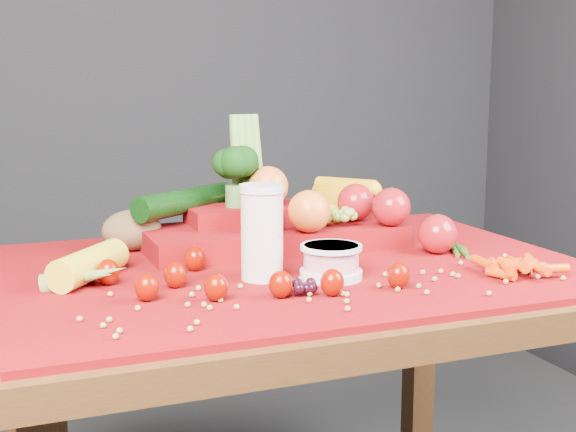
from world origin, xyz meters
name	(u,v)px	position (x,y,z in m)	size (l,w,h in m)	color
table	(292,320)	(0.00, 0.00, 0.66)	(1.10, 0.80, 0.75)	#321B0B
red_cloth	(292,268)	(0.00, 0.00, 0.76)	(1.05, 0.75, 0.01)	maroon
milk_glass	(262,229)	(-0.09, -0.08, 0.85)	(0.08, 0.08, 0.16)	beige
yogurt_bowl	(331,260)	(0.02, -0.12, 0.79)	(0.11, 0.11, 0.06)	silver
strawberry_scatter	(231,276)	(-0.16, -0.13, 0.79)	(0.48, 0.28, 0.05)	#7D0800
dark_grape_cluster	(303,286)	(-0.06, -0.19, 0.78)	(0.06, 0.05, 0.03)	black
soybean_scatter	(338,289)	(0.00, -0.20, 0.77)	(0.84, 0.24, 0.01)	#A18845
corn_ear	(86,273)	(-0.38, -0.01, 0.78)	(0.25, 0.26, 0.06)	yellow
potato	(132,230)	(-0.25, 0.23, 0.80)	(0.12, 0.09, 0.08)	brown
baby_carrot_pile	(515,265)	(0.34, -0.21, 0.78)	(0.17, 0.17, 0.03)	#C73D07
green_bean_pile	(456,248)	(0.35, -0.01, 0.77)	(0.14, 0.12, 0.01)	#295814
produce_mound	(284,217)	(0.04, 0.15, 0.82)	(0.60, 0.39, 0.27)	maroon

